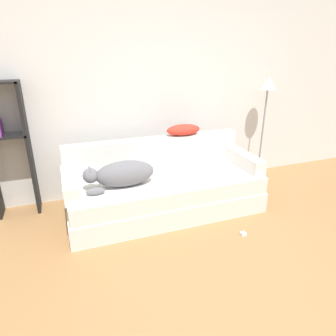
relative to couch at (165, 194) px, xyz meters
name	(u,v)px	position (x,y,z in m)	size (l,w,h in m)	color
ground_plane	(246,308)	(0.08, -1.59, -0.22)	(20.00, 20.00, 0.00)	#9E7042
wall_back	(151,88)	(0.08, 0.76, 1.13)	(7.00, 0.06, 2.70)	silver
couch	(165,194)	(0.00, 0.00, 0.00)	(2.24, 0.91, 0.44)	silver
couch_backrest	(155,152)	(0.00, 0.38, 0.41)	(2.20, 0.15, 0.37)	silver
couch_arm_left	(70,184)	(-1.04, -0.01, 0.31)	(0.15, 0.72, 0.17)	silver
couch_arm_right	(244,160)	(1.04, -0.01, 0.31)	(0.15, 0.72, 0.17)	silver
dog	(122,174)	(-0.51, -0.06, 0.36)	(0.76, 0.30, 0.28)	slate
laptop	(176,176)	(0.12, -0.04, 0.23)	(0.34, 0.27, 0.02)	silver
throw_pillow	(183,130)	(0.38, 0.38, 0.66)	(0.44, 0.21, 0.13)	red
bookshelf	(6,143)	(-1.64, 0.57, 0.65)	(0.45, 0.26, 1.51)	black
floor_lamp	(266,104)	(1.65, 0.47, 0.90)	(0.28, 0.28, 1.47)	gray
power_adapter	(243,234)	(0.59, -0.76, -0.20)	(0.06, 0.06, 0.03)	silver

